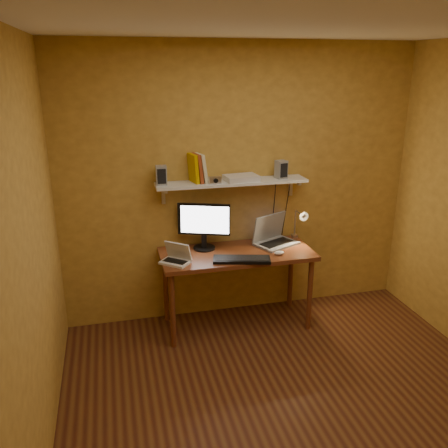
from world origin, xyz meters
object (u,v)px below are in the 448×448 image
object	(u,v)px
wall_shelf	(232,183)
laptop	(273,236)
desk	(237,261)
netbook	(177,257)
keyboard	(242,260)
speaker_right	(281,169)
mouse	(279,253)
speaker_left	(161,175)
shelf_camera	(215,180)
monitor	(204,224)
router	(241,178)
desk_lamp	(300,221)

from	to	relation	value
wall_shelf	laptop	world-z (taller)	wall_shelf
desk	netbook	xyz separation A→B (m)	(-0.57, -0.11, 0.14)
keyboard	speaker_right	bearing A→B (deg)	53.96
laptop	mouse	size ratio (longest dim) A/B	4.81
wall_shelf	speaker_left	xyz separation A→B (m)	(-0.64, 0.01, 0.10)
keyboard	speaker_left	world-z (taller)	speaker_left
netbook	shelf_camera	size ratio (longest dim) A/B	2.58
wall_shelf	desk	bearing A→B (deg)	-90.00
desk	shelf_camera	bearing A→B (deg)	146.50
laptop	keyboard	bearing A→B (deg)	-164.64
monitor	mouse	world-z (taller)	monitor
speaker_right	shelf_camera	bearing A→B (deg)	173.02
wall_shelf	laptop	xyz separation A→B (m)	(0.40, -0.06, -0.53)
netbook	speaker_left	bearing A→B (deg)	142.01
shelf_camera	speaker_right	bearing A→B (deg)	6.28
router	mouse	bearing A→B (deg)	-51.21
keyboard	speaker_left	size ratio (longest dim) A/B	2.96
keyboard	desk	bearing A→B (deg)	100.86
laptop	speaker_left	xyz separation A→B (m)	(-1.04, 0.07, 0.64)
desk	mouse	bearing A→B (deg)	-23.25
desk	desk_lamp	distance (m)	0.73
monitor	desk_lamp	xyz separation A→B (m)	(0.93, -0.03, -0.04)
desk_lamp	speaker_left	size ratio (longest dim) A/B	2.22
wall_shelf	laptop	distance (m)	0.67
speaker_left	wall_shelf	bearing A→B (deg)	2.16
mouse	speaker_left	world-z (taller)	speaker_left
netbook	keyboard	distance (m)	0.57
desk	speaker_right	world-z (taller)	speaker_right
netbook	mouse	bearing A→B (deg)	36.85
monitor	desk	bearing A→B (deg)	-9.35
mouse	speaker_left	bearing A→B (deg)	159.17
netbook	speaker_left	world-z (taller)	speaker_left
keyboard	desk_lamp	bearing A→B (deg)	41.14
speaker_left	shelf_camera	world-z (taller)	speaker_left
shelf_camera	wall_shelf	bearing A→B (deg)	23.95
mouse	wall_shelf	bearing A→B (deg)	134.65
router	speaker_left	bearing A→B (deg)	178.37
monitor	keyboard	xyz separation A→B (m)	(0.26, -0.37, -0.23)
speaker_right	router	world-z (taller)	speaker_right
desk	shelf_camera	xyz separation A→B (m)	(-0.18, 0.12, 0.74)
laptop	desk_lamp	distance (m)	0.30
shelf_camera	laptop	bearing A→B (deg)	1.94
mouse	speaker_right	size ratio (longest dim) A/B	0.57
desk	monitor	distance (m)	0.46
desk	speaker_left	world-z (taller)	speaker_left
monitor	netbook	distance (m)	0.44
monitor	speaker_right	xyz separation A→B (m)	(0.75, 0.03, 0.46)
keyboard	speaker_right	size ratio (longest dim) A/B	2.99
desk_lamp	mouse	bearing A→B (deg)	-137.51
monitor	keyboard	bearing A→B (deg)	-34.62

